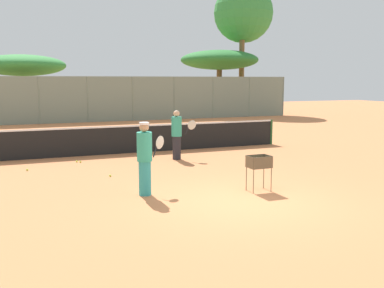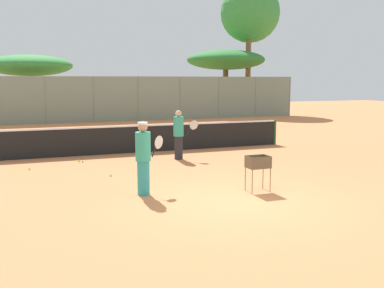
{
  "view_description": "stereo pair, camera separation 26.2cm",
  "coord_description": "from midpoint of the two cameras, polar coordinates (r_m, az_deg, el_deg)",
  "views": [
    {
      "loc": [
        -4.85,
        -8.89,
        2.79
      ],
      "look_at": [
        -0.13,
        2.64,
        1.0
      ],
      "focal_mm": 42.0,
      "sensor_mm": 36.0,
      "label": 1
    },
    {
      "loc": [
        -4.6,
        -8.98,
        2.79
      ],
      "look_at": [
        -0.13,
        2.64,
        1.0
      ],
      "focal_mm": 42.0,
      "sensor_mm": 36.0,
      "label": 2
    }
  ],
  "objects": [
    {
      "name": "tennis_ball_1",
      "position": [
        15.82,
        -13.7,
        -2.09
      ],
      "size": [
        0.07,
        0.07,
        0.07
      ],
      "primitive_type": "sphere",
      "color": "#D1E54C",
      "rests_on": "ground_plane"
    },
    {
      "name": "tree_0",
      "position": [
        38.3,
        7.43,
        14.28
      ],
      "size": [
        2.44,
        2.44,
        8.44
      ],
      "color": "brown",
      "rests_on": "ground_plane"
    },
    {
      "name": "ground_plane",
      "position": [
        10.48,
        6.62,
        -7.31
      ],
      "size": [
        80.0,
        80.0,
        0.0
      ],
      "primitive_type": "plane",
      "color": "#D37F4C"
    },
    {
      "name": "player_white_outfit",
      "position": [
        15.75,
        -1.21,
        1.25
      ],
      "size": [
        0.89,
        0.39,
        1.73
      ],
      "rotation": [
        0.0,
        0.0,
        6.01
      ],
      "color": "#26262D",
      "rests_on": "ground_plane"
    },
    {
      "name": "tennis_net",
      "position": [
        17.44,
        -5.17,
        0.8
      ],
      "size": [
        11.44,
        0.1,
        1.07
      ],
      "color": "#26592D",
      "rests_on": "ground_plane"
    },
    {
      "name": "player_red_cap",
      "position": [
        10.9,
        -5.5,
        -1.71
      ],
      "size": [
        0.84,
        0.56,
        1.78
      ],
      "rotation": [
        0.0,
        0.0,
        0.51
      ],
      "color": "teal",
      "rests_on": "ground_plane"
    },
    {
      "name": "back_fence",
      "position": [
        30.36,
        -12.14,
        5.57
      ],
      "size": [
        30.32,
        0.08,
        3.0
      ],
      "color": "gray",
      "rests_on": "ground_plane"
    },
    {
      "name": "tree_2",
      "position": [
        33.55,
        -19.74,
        9.35
      ],
      "size": [
        5.88,
        5.88,
        4.5
      ],
      "color": "brown",
      "rests_on": "ground_plane"
    },
    {
      "name": "tree_1",
      "position": [
        36.43,
        4.52,
        10.55
      ],
      "size": [
        6.2,
        6.2,
        5.12
      ],
      "color": "brown",
      "rests_on": "ground_plane"
    },
    {
      "name": "ball_cart",
      "position": [
        11.37,
        9.14,
        -2.65
      ],
      "size": [
        0.56,
        0.41,
        0.9
      ],
      "color": "brown",
      "rests_on": "ground_plane"
    },
    {
      "name": "tree_3",
      "position": [
        39.19,
        7.58,
        16.18
      ],
      "size": [
        4.93,
        4.93,
        10.78
      ],
      "color": "brown",
      "rests_on": "ground_plane"
    },
    {
      "name": "tennis_ball_0",
      "position": [
        14.82,
        -19.48,
        -3.01
      ],
      "size": [
        0.07,
        0.07,
        0.07
      ],
      "primitive_type": "sphere",
      "color": "#D1E54C",
      "rests_on": "ground_plane"
    },
    {
      "name": "tennis_ball_3",
      "position": [
        15.71,
        -13.26,
        -2.14
      ],
      "size": [
        0.07,
        0.07,
        0.07
      ],
      "primitive_type": "sphere",
      "color": "#D1E54C",
      "rests_on": "ground_plane"
    },
    {
      "name": "tennis_ball_2",
      "position": [
        13.28,
        -9.73,
        -3.92
      ],
      "size": [
        0.07,
        0.07,
        0.07
      ],
      "primitive_type": "sphere",
      "color": "#D1E54C",
      "rests_on": "ground_plane"
    }
  ]
}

